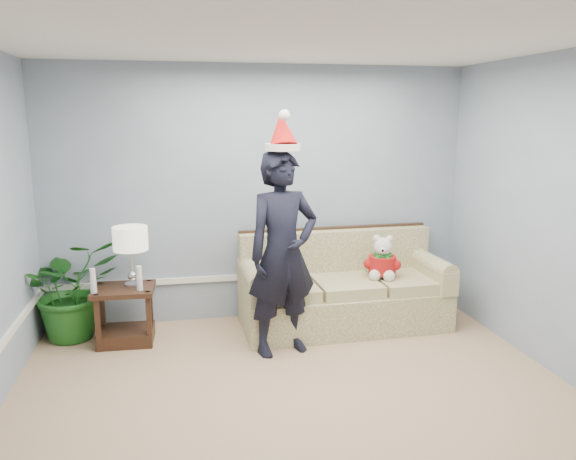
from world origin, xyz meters
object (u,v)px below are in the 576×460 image
Objects in this scene: sofa at (342,292)px; houseplant at (72,289)px; side_table at (126,321)px; teddy_bear at (383,262)px; table_lamp at (130,241)px; man at (283,254)px.

sofa is 2.12× the size of houseplant.
teddy_bear reaches higher than side_table.
houseplant is (-0.51, 0.24, 0.28)m from side_table.
side_table is 2.65m from teddy_bear.
teddy_bear is (2.60, -0.06, 0.47)m from side_table.
table_lamp is (0.09, 0.02, 0.79)m from side_table.
man reaches higher than table_lamp.
houseplant is at bearing -164.15° from teddy_bear.
teddy_bear is at bearing -1.81° from table_lamp.
houseplant is at bearing 143.65° from man.
side_table is 0.59× the size of houseplant.
teddy_bear is at bearing -1.27° from side_table.
side_table is at bearing -160.04° from teddy_bear.
sofa reaches higher than teddy_bear.
man is at bearing -19.33° from side_table.
man reaches higher than sofa.
houseplant is (-2.72, 0.18, 0.15)m from sofa.
table_lamp reaches higher than houseplant.
sofa is at bearing -174.25° from teddy_bear.
table_lamp is at bearing 143.16° from man.
teddy_bear is at bearing -5.38° from houseplant.
side_table is at bearing -166.20° from table_lamp.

